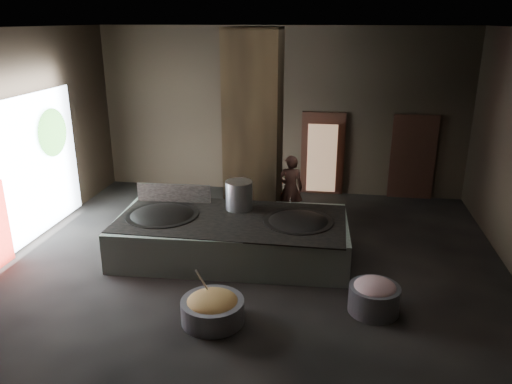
% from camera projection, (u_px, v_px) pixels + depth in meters
% --- Properties ---
extents(floor, '(10.00, 9.00, 0.10)m').
position_uv_depth(floor, '(253.00, 263.00, 10.15)').
color(floor, black).
rests_on(floor, ground).
extents(ceiling, '(10.00, 9.00, 0.10)m').
position_uv_depth(ceiling, '(253.00, 25.00, 8.64)').
color(ceiling, black).
rests_on(ceiling, back_wall).
extents(back_wall, '(10.00, 0.10, 4.50)m').
position_uv_depth(back_wall, '(280.00, 112.00, 13.64)').
color(back_wall, black).
rests_on(back_wall, ground).
extents(front_wall, '(10.00, 0.10, 4.50)m').
position_uv_depth(front_wall, '(180.00, 264.00, 5.15)').
color(front_wall, black).
rests_on(front_wall, ground).
extents(left_wall, '(0.10, 9.00, 4.50)m').
position_uv_depth(left_wall, '(9.00, 143.00, 10.16)').
color(left_wall, black).
rests_on(left_wall, ground).
extents(pillar, '(1.20, 1.20, 4.50)m').
position_uv_depth(pillar, '(254.00, 132.00, 11.21)').
color(pillar, black).
rests_on(pillar, ground).
extents(hearth_platform, '(4.78, 2.46, 0.81)m').
position_uv_depth(hearth_platform, '(232.00, 237.00, 10.24)').
color(hearth_platform, '#A7B9A7').
rests_on(hearth_platform, ground).
extents(platform_cap, '(4.57, 2.19, 0.03)m').
position_uv_depth(platform_cap, '(231.00, 219.00, 10.11)').
color(platform_cap, black).
rests_on(platform_cap, hearth_platform).
extents(wok_left, '(1.47, 1.47, 0.41)m').
position_uv_depth(wok_left, '(162.00, 218.00, 10.30)').
color(wok_left, black).
rests_on(wok_left, hearth_platform).
extents(wok_left_rim, '(1.50, 1.50, 0.05)m').
position_uv_depth(wok_left_rim, '(162.00, 215.00, 10.28)').
color(wok_left_rim, black).
rests_on(wok_left_rim, hearth_platform).
extents(wok_right, '(1.37, 1.37, 0.39)m').
position_uv_depth(wok_right, '(298.00, 225.00, 9.97)').
color(wok_right, black).
rests_on(wok_right, hearth_platform).
extents(wok_right_rim, '(1.40, 1.40, 0.05)m').
position_uv_depth(wok_right_rim, '(298.00, 222.00, 9.95)').
color(wok_right_rim, black).
rests_on(wok_right_rim, hearth_platform).
extents(stock_pot, '(0.57, 0.57, 0.61)m').
position_uv_depth(stock_pot, '(239.00, 195.00, 10.51)').
color(stock_pot, '#A8ACB0').
rests_on(stock_pot, hearth_platform).
extents(splash_guard, '(1.63, 0.14, 0.41)m').
position_uv_depth(splash_guard, '(174.00, 193.00, 10.96)').
color(splash_guard, black).
rests_on(splash_guard, hearth_platform).
extents(cook, '(0.65, 0.48, 1.64)m').
position_uv_depth(cook, '(290.00, 189.00, 11.89)').
color(cook, brown).
rests_on(cook, ground).
extents(veg_basin, '(1.14, 1.14, 0.38)m').
position_uv_depth(veg_basin, '(213.00, 311.00, 8.05)').
color(veg_basin, slate).
rests_on(veg_basin, ground).
extents(veg_fill, '(0.84, 0.84, 0.26)m').
position_uv_depth(veg_fill, '(212.00, 302.00, 8.00)').
color(veg_fill, olive).
rests_on(veg_fill, veg_basin).
extents(ladle, '(0.24, 0.36, 0.73)m').
position_uv_depth(ladle, '(205.00, 286.00, 8.10)').
color(ladle, '#A8ACB0').
rests_on(ladle, veg_basin).
extents(meat_basin, '(0.91, 0.91, 0.47)m').
position_uv_depth(meat_basin, '(374.00, 299.00, 8.31)').
color(meat_basin, slate).
rests_on(meat_basin, ground).
extents(meat_fill, '(0.70, 0.70, 0.27)m').
position_uv_depth(meat_fill, '(375.00, 287.00, 8.24)').
color(meat_fill, '#A56369').
rests_on(meat_fill, meat_basin).
extents(doorway_near, '(1.18, 0.08, 2.38)m').
position_uv_depth(doorway_near, '(323.00, 155.00, 13.74)').
color(doorway_near, black).
rests_on(doorway_near, ground).
extents(doorway_near_glow, '(0.80, 0.04, 1.88)m').
position_uv_depth(doorway_near_glow, '(322.00, 158.00, 13.60)').
color(doorway_near_glow, '#8C6647').
rests_on(doorway_near_glow, ground).
extents(doorway_far, '(1.18, 0.08, 2.38)m').
position_uv_depth(doorway_far, '(412.00, 159.00, 13.38)').
color(doorway_far, black).
rests_on(doorway_far, ground).
extents(doorway_far_glow, '(0.78, 0.04, 1.85)m').
position_uv_depth(doorway_far_glow, '(414.00, 160.00, 13.45)').
color(doorway_far_glow, '#8C6647').
rests_on(doorway_far_glow, ground).
extents(left_opening, '(0.04, 4.20, 3.10)m').
position_uv_depth(left_opening, '(24.00, 171.00, 10.54)').
color(left_opening, white).
rests_on(left_opening, ground).
extents(tree_silhouette, '(0.28, 1.10, 1.10)m').
position_uv_depth(tree_silhouette, '(53.00, 133.00, 11.36)').
color(tree_silhouette, '#194714').
rests_on(tree_silhouette, left_opening).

